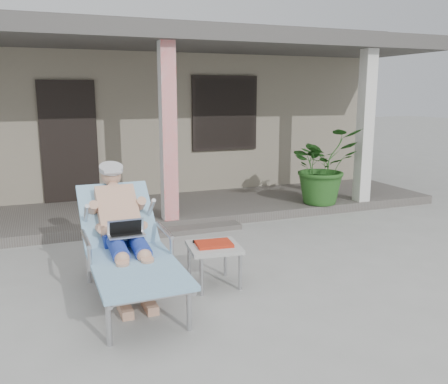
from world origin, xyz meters
name	(u,v)px	position (x,y,z in m)	size (l,w,h in m)	color
ground	(220,278)	(0.00, 0.00, 0.00)	(60.00, 60.00, 0.00)	#9E9E99
house	(120,109)	(0.00, 6.50, 1.67)	(10.40, 5.40, 3.30)	gray
porch_deck	(158,211)	(0.00, 3.00, 0.07)	(10.00, 2.00, 0.15)	#605B56
porch_overhang	(153,44)	(0.00, 2.95, 2.79)	(10.00, 2.30, 2.85)	silver
porch_step	(176,231)	(0.00, 1.85, 0.04)	(2.00, 0.30, 0.07)	#605B56
lounger	(124,214)	(-1.02, 0.02, 0.84)	(0.82, 2.11, 1.36)	#B7B7BC
side_table	(214,249)	(-0.12, -0.15, 0.40)	(0.59, 0.59, 0.48)	#ADADA8
potted_palm	(323,166)	(2.74, 2.25, 0.81)	(1.19, 1.03, 1.32)	#26591E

